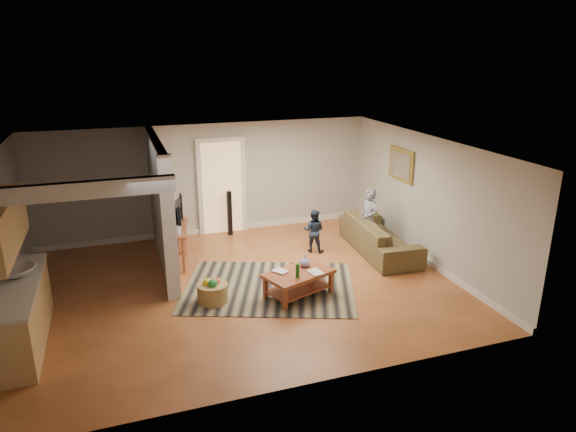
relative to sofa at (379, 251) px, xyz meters
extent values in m
plane|color=brown|center=(-3.12, -0.69, 0.00)|extent=(7.50, 7.50, 0.00)
cube|color=#B7B5AF|center=(-3.12, 2.31, 1.25)|extent=(7.50, 0.04, 2.50)
cube|color=#B7B5AF|center=(0.63, -0.69, 1.25)|extent=(0.04, 6.00, 2.50)
cube|color=white|center=(-3.12, -0.69, 2.50)|extent=(7.50, 6.00, 0.04)
cube|color=#B7B5AF|center=(-4.32, 0.76, 1.25)|extent=(0.15, 3.10, 2.50)
cube|color=white|center=(-4.32, -0.79, 1.25)|extent=(0.22, 0.10, 2.50)
cube|color=white|center=(-3.12, 2.28, 0.06)|extent=(7.50, 0.04, 0.12)
cube|color=white|center=(0.60, -0.69, 0.06)|extent=(0.04, 6.00, 0.12)
cube|color=#D8B272|center=(-2.82, 2.25, 1.05)|extent=(0.90, 0.06, 2.10)
cube|color=tan|center=(-6.55, -1.49, 0.45)|extent=(0.60, 2.20, 0.90)
cube|color=beige|center=(-6.55, -1.49, 0.92)|extent=(0.64, 2.24, 0.05)
cube|color=tan|center=(-6.57, -1.49, 1.80)|extent=(0.35, 2.00, 0.70)
imported|color=silver|center=(-6.55, -1.19, 0.94)|extent=(0.54, 0.54, 0.19)
cube|color=black|center=(-4.24, 0.11, 1.85)|extent=(0.03, 0.40, 0.34)
cube|color=black|center=(-4.24, 0.61, 1.85)|extent=(0.03, 0.40, 0.34)
cube|color=black|center=(-4.24, 1.11, 1.85)|extent=(0.03, 0.40, 0.34)
cube|color=olive|center=(0.59, 0.31, 1.75)|extent=(0.04, 0.90, 0.68)
cube|color=black|center=(-2.67, -0.87, 0.01)|extent=(3.56, 3.09, 0.01)
imported|color=#494424|center=(0.00, 0.00, 0.00)|extent=(1.09, 2.41, 0.69)
cube|color=brown|center=(-2.28, -1.35, 0.42)|extent=(1.31, 1.02, 0.06)
cube|color=silver|center=(-2.28, -1.35, 0.43)|extent=(0.81, 0.62, 0.02)
cube|color=brown|center=(-2.28, -1.35, 0.14)|extent=(1.19, 0.90, 0.03)
cube|color=brown|center=(-2.67, -1.78, 0.21)|extent=(0.09, 0.09, 0.42)
cube|color=brown|center=(-1.71, -1.43, 0.21)|extent=(0.09, 0.09, 0.42)
cube|color=brown|center=(-2.85, -1.28, 0.21)|extent=(0.09, 0.09, 0.42)
cube|color=brown|center=(-1.90, -0.93, 0.21)|extent=(0.09, 0.09, 0.42)
imported|color=navy|center=(-2.10, -1.16, 0.45)|extent=(0.25, 0.25, 0.20)
cylinder|color=#175F15|center=(-2.37, -1.54, 0.57)|extent=(0.06, 0.06, 0.23)
imported|color=#998C4C|center=(-2.66, -1.31, 0.45)|extent=(0.30, 0.32, 0.02)
imported|color=#66594C|center=(-2.13, -1.50, 0.45)|extent=(0.25, 0.31, 0.02)
cube|color=brown|center=(-4.07, 0.77, 0.72)|extent=(0.63, 1.25, 0.05)
cube|color=brown|center=(-4.07, 0.77, 0.40)|extent=(0.57, 1.14, 0.03)
cylinder|color=brown|center=(-4.30, 0.29, 0.37)|extent=(0.05, 0.05, 0.73)
cylinder|color=brown|center=(-4.14, 1.30, 0.37)|extent=(0.05, 0.05, 0.73)
cylinder|color=brown|center=(-4.01, 0.24, 0.37)|extent=(0.05, 0.05, 0.73)
cylinder|color=brown|center=(-3.84, 1.25, 0.37)|extent=(0.05, 0.05, 0.73)
imported|color=black|center=(-4.05, 0.77, 0.75)|extent=(0.28, 0.97, 0.55)
cylinder|color=white|center=(-4.05, 0.31, 0.84)|extent=(0.10, 0.10, 0.18)
cube|color=black|center=(-4.12, 0.51, 0.51)|extent=(0.12, 0.12, 1.03)
cube|color=black|center=(-2.72, 2.01, 0.51)|extent=(0.11, 0.11, 1.03)
cylinder|color=olive|center=(-3.72, -1.11, 0.17)|extent=(0.51, 0.51, 0.33)
sphere|color=red|center=(-3.66, -1.06, 0.33)|extent=(0.16, 0.16, 0.16)
sphere|color=yellow|center=(-3.80, -1.08, 0.36)|extent=(0.16, 0.16, 0.16)
sphere|color=green|center=(-3.72, -1.17, 0.38)|extent=(0.16, 0.16, 0.16)
imported|color=slate|center=(-0.12, 0.28, 0.00)|extent=(0.41, 0.53, 1.30)
imported|color=#1C253B|center=(-1.29, 0.46, 0.00)|extent=(0.56, 0.53, 0.92)
camera|label=1|loc=(-5.03, -8.84, 4.09)|focal=32.00mm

